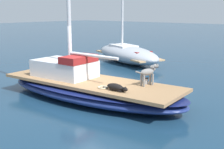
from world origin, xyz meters
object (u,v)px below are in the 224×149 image
at_px(dog_black, 116,87).
at_px(deck_winch, 146,81).
at_px(sailboat_main, 90,90).
at_px(dog_grey, 148,73).
at_px(moored_boat_starboard_side, 127,53).
at_px(coiled_rope, 103,87).

xyz_separation_m(dog_black, deck_winch, (1.33, -0.21, -0.01)).
relative_size(sailboat_main, dog_grey, 8.06).
bearing_deg(moored_boat_starboard_side, deck_winch, -138.22).
relative_size(sailboat_main, coiled_rope, 22.88).
distance_m(dog_grey, dog_black, 1.28).
height_order(deck_winch, moored_boat_starboard_side, moored_boat_starboard_side).
distance_m(dog_grey, deck_winch, 0.39).
height_order(dog_black, moored_boat_starboard_side, moored_boat_starboard_side).
height_order(coiled_rope, moored_boat_starboard_side, moored_boat_starboard_side).
bearing_deg(coiled_rope, dog_grey, -36.42).
bearing_deg(dog_black, moored_boat_starboard_side, 35.06).
height_order(sailboat_main, deck_winch, deck_winch).
height_order(dog_grey, dog_black, dog_grey).
xyz_separation_m(deck_winch, coiled_rope, (-1.34, 0.72, -0.08)).
bearing_deg(deck_winch, dog_black, 171.23).
distance_m(dog_black, deck_winch, 1.35).
relative_size(dog_black, deck_winch, 4.52).
bearing_deg(deck_winch, dog_grey, -130.87).
distance_m(sailboat_main, deck_winch, 2.00).
bearing_deg(deck_winch, sailboat_main, 116.11).
xyz_separation_m(dog_black, coiled_rope, (-0.01, 0.52, -0.08)).
xyz_separation_m(coiled_rope, moored_boat_starboard_side, (7.29, 4.59, -0.14)).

